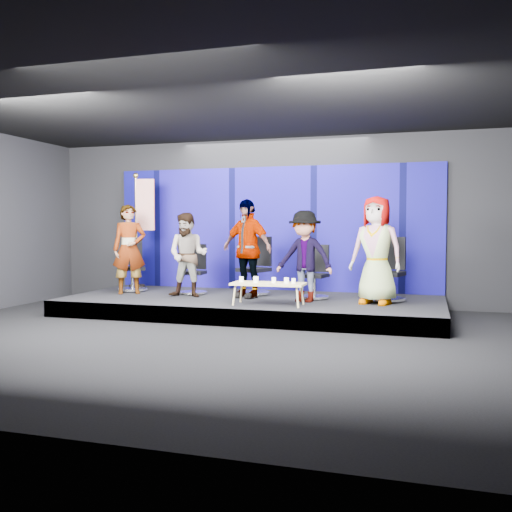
# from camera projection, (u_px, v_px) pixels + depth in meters

# --- Properties ---
(ground) EXTENTS (10.00, 10.00, 0.00)m
(ground) POSITION_uv_depth(u_px,v_px,m) (202.00, 338.00, 8.39)
(ground) COLOR black
(ground) RESTS_ON ground
(room_walls) EXTENTS (10.02, 8.02, 3.51)m
(room_walls) POSITION_uv_depth(u_px,v_px,m) (201.00, 172.00, 8.26)
(room_walls) COLOR black
(room_walls) RESTS_ON ground
(riser) EXTENTS (7.00, 3.00, 0.30)m
(riser) POSITION_uv_depth(u_px,v_px,m) (252.00, 306.00, 10.77)
(riser) COLOR black
(riser) RESTS_ON ground
(backdrop) EXTENTS (7.00, 0.08, 2.60)m
(backdrop) POSITION_uv_depth(u_px,v_px,m) (272.00, 229.00, 12.08)
(backdrop) COLOR #07075B
(backdrop) RESTS_ON riser
(chair_a) EXTENTS (0.86, 0.86, 1.10)m
(chair_a) POSITION_uv_depth(u_px,v_px,m) (132.00, 274.00, 11.89)
(chair_a) COLOR silver
(chair_a) RESTS_ON riser
(panelist_a) EXTENTS (0.78, 0.71, 1.78)m
(panelist_a) POSITION_uv_depth(u_px,v_px,m) (129.00, 249.00, 11.36)
(panelist_a) COLOR black
(panelist_a) RESTS_ON riser
(chair_b) EXTENTS (0.61, 0.61, 0.99)m
(chair_b) POSITION_uv_depth(u_px,v_px,m) (194.00, 278.00, 11.35)
(chair_b) COLOR silver
(chair_b) RESTS_ON riser
(panelist_b) EXTENTS (0.83, 0.68, 1.61)m
(panelist_b) POSITION_uv_depth(u_px,v_px,m) (188.00, 255.00, 10.83)
(panelist_b) COLOR black
(panelist_b) RESTS_ON riser
(chair_c) EXTENTS (0.83, 0.83, 1.15)m
(chair_c) POSITION_uv_depth(u_px,v_px,m) (256.00, 276.00, 11.24)
(chair_c) COLOR silver
(chair_c) RESTS_ON riser
(panelist_c) EXTENTS (1.18, 0.79, 1.86)m
(panelist_c) POSITION_uv_depth(u_px,v_px,m) (247.00, 249.00, 10.73)
(panelist_c) COLOR black
(panelist_c) RESTS_ON riser
(chair_d) EXTENTS (0.66, 0.66, 1.01)m
(chair_d) POSITION_uv_depth(u_px,v_px,m) (315.00, 281.00, 10.62)
(chair_d) COLOR silver
(chair_d) RESTS_ON riser
(panelist_d) EXTENTS (1.15, 0.79, 1.63)m
(panelist_d) POSITION_uv_depth(u_px,v_px,m) (305.00, 256.00, 10.15)
(panelist_d) COLOR black
(panelist_d) RESTS_ON riser
(chair_e) EXTENTS (0.80, 0.80, 1.15)m
(chair_e) POSITION_uv_depth(u_px,v_px,m) (389.00, 280.00, 10.29)
(chair_e) COLOR silver
(chair_e) RESTS_ON riser
(panelist_e) EXTENTS (1.04, 0.81, 1.87)m
(panelist_e) POSITION_uv_depth(u_px,v_px,m) (376.00, 250.00, 9.86)
(panelist_e) COLOR black
(panelist_e) RESTS_ON riser
(coffee_table) EXTENTS (1.26, 0.56, 0.38)m
(coffee_table) POSITION_uv_depth(u_px,v_px,m) (268.00, 285.00, 9.73)
(coffee_table) COLOR tan
(coffee_table) RESTS_ON riser
(mug_a) EXTENTS (0.08, 0.08, 0.09)m
(mug_a) POSITION_uv_depth(u_px,v_px,m) (241.00, 279.00, 9.88)
(mug_a) COLOR white
(mug_a) RESTS_ON coffee_table
(mug_b) EXTENTS (0.09, 0.09, 0.11)m
(mug_b) POSITION_uv_depth(u_px,v_px,m) (256.00, 280.00, 9.72)
(mug_b) COLOR white
(mug_b) RESTS_ON coffee_table
(mug_c) EXTENTS (0.08, 0.08, 0.09)m
(mug_c) POSITION_uv_depth(u_px,v_px,m) (274.00, 280.00, 9.76)
(mug_c) COLOR white
(mug_c) RESTS_ON coffee_table
(mug_d) EXTENTS (0.08, 0.08, 0.10)m
(mug_d) POSITION_uv_depth(u_px,v_px,m) (286.00, 280.00, 9.64)
(mug_d) COLOR white
(mug_d) RESTS_ON coffee_table
(mug_e) EXTENTS (0.07, 0.07, 0.08)m
(mug_e) POSITION_uv_depth(u_px,v_px,m) (294.00, 281.00, 9.63)
(mug_e) COLOR white
(mug_e) RESTS_ON coffee_table
(flag_stand) EXTENTS (0.57, 0.33, 2.48)m
(flag_stand) POSITION_uv_depth(u_px,v_px,m) (142.00, 228.00, 12.11)
(flag_stand) COLOR black
(flag_stand) RESTS_ON riser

